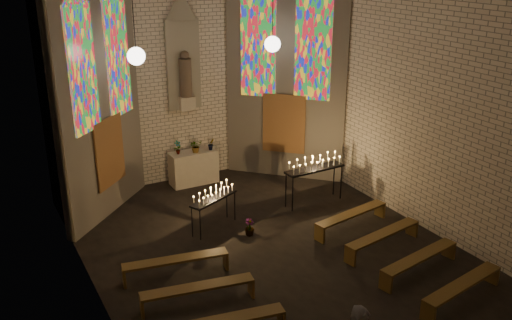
# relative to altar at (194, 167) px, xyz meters

# --- Properties ---
(floor) EXTENTS (12.00, 12.00, 0.00)m
(floor) POSITION_rel_altar_xyz_m (0.00, -5.45, -0.50)
(floor) COLOR black
(floor) RESTS_ON ground
(room) EXTENTS (8.22, 12.43, 7.00)m
(room) POSITION_rel_altar_xyz_m (-0.00, -2.08, 3.22)
(room) COLOR beige
(room) RESTS_ON ground
(altar) EXTENTS (1.40, 0.60, 1.00)m
(altar) POSITION_rel_altar_xyz_m (0.00, 0.00, 0.00)
(altar) COLOR beige
(altar) RESTS_ON ground
(flower_vase_left) EXTENTS (0.24, 0.19, 0.41)m
(flower_vase_left) POSITION_rel_altar_xyz_m (-0.46, 0.01, 0.71)
(flower_vase_left) COLOR #4C723F
(flower_vase_left) RESTS_ON altar
(flower_vase_center) EXTENTS (0.37, 0.32, 0.40)m
(flower_vase_center) POSITION_rel_altar_xyz_m (0.06, -0.09, 0.70)
(flower_vase_center) COLOR #4C723F
(flower_vase_center) RESTS_ON altar
(flower_vase_right) EXTENTS (0.22, 0.18, 0.36)m
(flower_vase_right) POSITION_rel_altar_xyz_m (0.55, -0.10, 0.68)
(flower_vase_right) COLOR #4C723F
(flower_vase_right) RESTS_ON altar
(aisle_flower_pot) EXTENTS (0.31, 0.31, 0.42)m
(aisle_flower_pot) POSITION_rel_altar_xyz_m (-0.08, -3.73, -0.29)
(aisle_flower_pot) COLOR #4C723F
(aisle_flower_pot) RESTS_ON ground
(votive_stand_left) EXTENTS (1.43, 0.90, 1.04)m
(votive_stand_left) POSITION_rel_altar_xyz_m (-0.69, -2.97, 0.39)
(votive_stand_left) COLOR black
(votive_stand_left) RESTS_ON ground
(votive_stand_right) EXTENTS (1.76, 0.48, 1.28)m
(votive_stand_right) POSITION_rel_altar_xyz_m (2.38, -2.88, 0.60)
(votive_stand_right) COLOR black
(votive_stand_right) RESTS_ON ground
(pew_left_0) EXTENTS (2.28, 0.70, 0.43)m
(pew_left_0) POSITION_rel_altar_xyz_m (-2.34, -4.63, -0.15)
(pew_left_0) COLOR #543B18
(pew_left_0) RESTS_ON ground
(pew_right_0) EXTENTS (2.28, 0.70, 0.43)m
(pew_right_0) POSITION_rel_altar_xyz_m (2.34, -4.63, -0.15)
(pew_right_0) COLOR #543B18
(pew_right_0) RESTS_ON ground
(pew_left_1) EXTENTS (2.28, 0.70, 0.43)m
(pew_left_1) POSITION_rel_altar_xyz_m (-2.34, -5.83, -0.15)
(pew_left_1) COLOR #543B18
(pew_left_1) RESTS_ON ground
(pew_right_1) EXTENTS (2.28, 0.70, 0.43)m
(pew_right_1) POSITION_rel_altar_xyz_m (2.34, -5.83, -0.15)
(pew_right_1) COLOR #543B18
(pew_right_1) RESTS_ON ground
(pew_right_2) EXTENTS (2.28, 0.70, 0.43)m
(pew_right_2) POSITION_rel_altar_xyz_m (2.34, -7.03, -0.15)
(pew_right_2) COLOR #543B18
(pew_right_2) RESTS_ON ground
(pew_right_3) EXTENTS (2.28, 0.70, 0.43)m
(pew_right_3) POSITION_rel_altar_xyz_m (2.34, -8.23, -0.15)
(pew_right_3) COLOR #543B18
(pew_right_3) RESTS_ON ground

